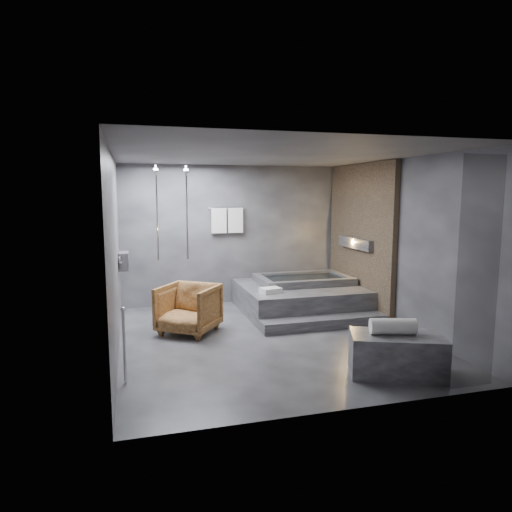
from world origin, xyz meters
name	(u,v)px	position (x,y,z in m)	size (l,w,h in m)	color
room	(289,226)	(0.40, 0.24, 1.73)	(5.00, 5.04, 2.82)	#2B2B2D
tub_deck	(299,298)	(1.05, 1.45, 0.25)	(2.20, 2.00, 0.50)	#303032
tub_step	(324,323)	(1.05, 0.27, 0.09)	(2.20, 0.36, 0.18)	#303032
concrete_bench	(397,354)	(1.10, -1.80, 0.25)	(1.12, 0.62, 0.51)	#363638
driftwood_chair	(189,309)	(-1.17, 0.63, 0.39)	(0.84, 0.87, 0.79)	#4F2D13
rolled_towel	(393,326)	(1.05, -1.76, 0.61)	(0.20, 0.20, 0.56)	white
deck_towel	(271,290)	(0.31, 0.95, 0.55)	(0.34, 0.25, 0.09)	silver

